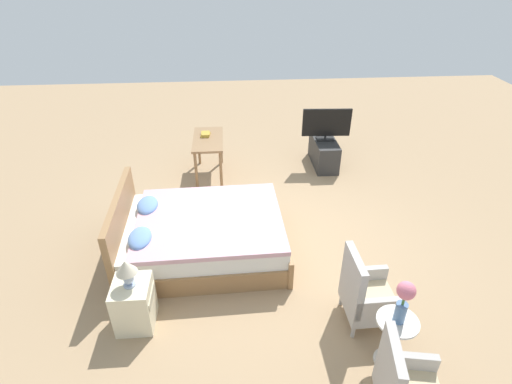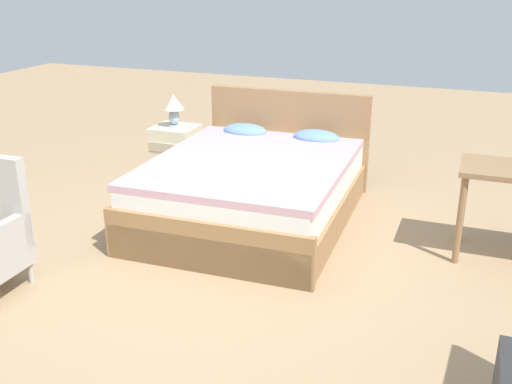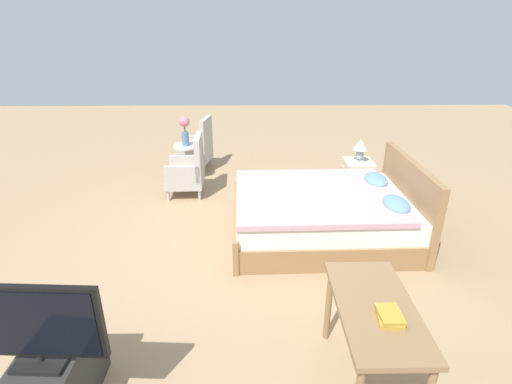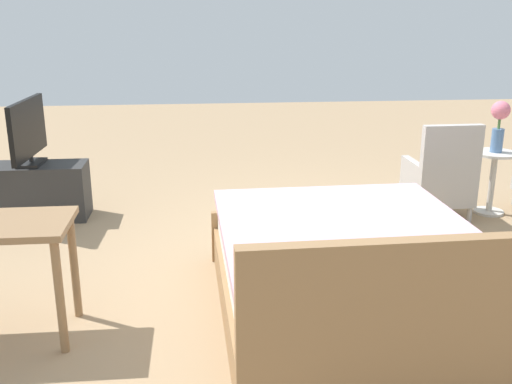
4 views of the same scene
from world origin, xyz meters
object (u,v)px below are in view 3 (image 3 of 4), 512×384
(side_table, at_px, (187,159))
(vanity_desk, at_px, (374,318))
(tv_flatscreen, at_px, (31,325))
(bed, at_px, (325,214))
(flower_vase, at_px, (185,128))
(nightstand, at_px, (357,179))
(book_stack, at_px, (390,316))
(armchair_by_window_left, at_px, (197,149))
(table_lamp, at_px, (361,147))
(armchair_by_window_right, at_px, (188,171))

(side_table, relative_size, vanity_desk, 0.58)
(tv_flatscreen, bearing_deg, bed, 137.84)
(flower_vase, bearing_deg, vanity_desk, 25.06)
(side_table, bearing_deg, nightstand, 75.18)
(vanity_desk, height_order, book_stack, book_stack)
(flower_vase, relative_size, tv_flatscreen, 0.54)
(flower_vase, relative_size, nightstand, 0.84)
(armchair_by_window_left, relative_size, side_table, 1.53)
(nightstand, distance_m, book_stack, 3.56)
(flower_vase, height_order, vanity_desk, flower_vase)
(tv_flatscreen, bearing_deg, armchair_by_window_left, 175.53)
(nightstand, distance_m, vanity_desk, 3.43)
(bed, xyz_separation_m, table_lamp, (-1.15, 0.67, 0.49))
(table_lamp, distance_m, vanity_desk, 3.42)
(side_table, xyz_separation_m, tv_flatscreen, (4.29, -0.27, 0.45))
(book_stack, bearing_deg, table_lamp, 168.74)
(armchair_by_window_right, xyz_separation_m, tv_flatscreen, (3.74, -0.38, 0.45))
(armchair_by_window_right, xyz_separation_m, table_lamp, (0.14, 2.51, 0.41))
(armchair_by_window_right, height_order, side_table, armchair_by_window_right)
(armchair_by_window_left, distance_m, tv_flatscreen, 4.88)
(side_table, bearing_deg, vanity_desk, 25.06)
(flower_vase, height_order, table_lamp, flower_vase)
(nightstand, bearing_deg, armchair_by_window_left, -116.23)
(bed, distance_m, table_lamp, 1.41)
(bed, bearing_deg, tv_flatscreen, -42.16)
(flower_vase, relative_size, table_lamp, 1.45)
(vanity_desk, bearing_deg, armchair_by_window_left, -158.74)
(flower_vase, distance_m, tv_flatscreen, 4.30)
(book_stack, bearing_deg, flower_vase, -155.12)
(nightstand, bearing_deg, armchair_by_window_right, -93.14)
(flower_vase, bearing_deg, bed, 46.66)
(bed, distance_m, armchair_by_window_right, 2.25)
(flower_vase, bearing_deg, table_lamp, 75.18)
(bed, height_order, armchair_by_window_right, bed)
(bed, xyz_separation_m, nightstand, (-1.15, 0.67, -0.01))
(bed, height_order, flower_vase, flower_vase)
(side_table, height_order, tv_flatscreen, tv_flatscreen)
(side_table, height_order, nightstand, side_table)
(side_table, xyz_separation_m, table_lamp, (0.69, 2.62, 0.41))
(armchair_by_window_left, distance_m, armchair_by_window_right, 1.10)
(flower_vase, bearing_deg, book_stack, 24.88)
(nightstand, bearing_deg, vanity_desk, -12.41)
(side_table, xyz_separation_m, vanity_desk, (4.03, 1.88, 0.24))
(armchair_by_window_left, bearing_deg, nightstand, 63.77)
(nightstand, bearing_deg, table_lamp, 90.00)
(armchair_by_window_right, height_order, nightstand, armchair_by_window_right)
(side_table, relative_size, table_lamp, 1.83)
(armchair_by_window_right, bearing_deg, vanity_desk, 27.12)
(nightstand, relative_size, vanity_desk, 0.55)
(armchair_by_window_left, bearing_deg, armchair_by_window_right, 0.05)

